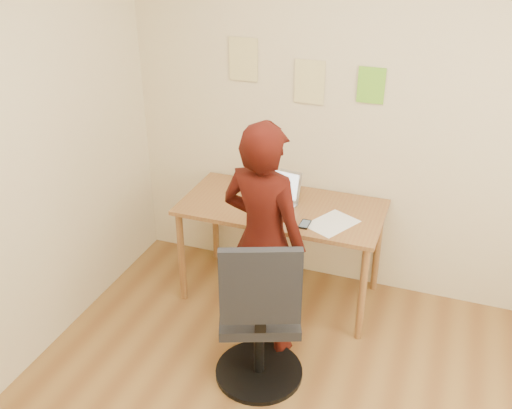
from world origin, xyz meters
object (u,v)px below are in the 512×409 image
at_px(office_chair, 260,324).
at_px(desk, 282,216).
at_px(phone, 305,224).
at_px(person, 263,241).
at_px(laptop, 274,198).

bearing_deg(office_chair, desk, 78.86).
bearing_deg(desk, phone, -43.09).
relative_size(office_chair, person, 0.67).
xyz_separation_m(laptop, phone, (0.28, -0.21, -0.05)).
bearing_deg(person, desk, -71.47).
xyz_separation_m(desk, laptop, (-0.06, 0.00, 0.14)).
relative_size(desk, laptop, 3.97).
xyz_separation_m(office_chair, person, (-0.11, 0.36, 0.33)).
distance_m(phone, person, 0.38).
height_order(desk, office_chair, office_chair).
relative_size(desk, office_chair, 1.35).
xyz_separation_m(desk, phone, (0.22, -0.21, 0.09)).
bearing_deg(phone, office_chair, -95.15).
height_order(desk, person, person).
xyz_separation_m(desk, office_chair, (0.16, -0.91, -0.21)).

